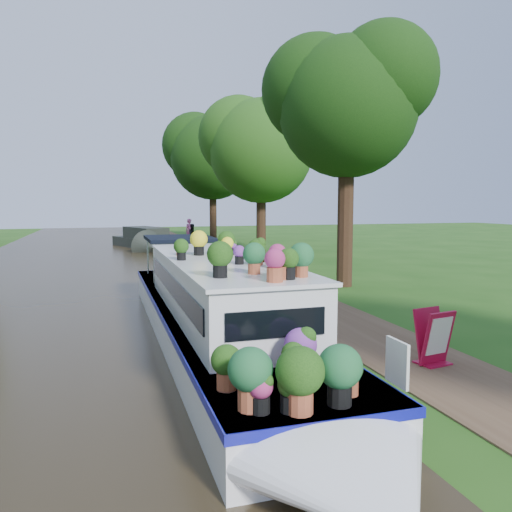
# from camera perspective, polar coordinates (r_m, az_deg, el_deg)

# --- Properties ---
(ground) EXTENTS (100.00, 100.00, 0.00)m
(ground) POSITION_cam_1_polar(r_m,az_deg,el_deg) (13.99, 1.69, -6.16)
(ground) COLOR #1F4A12
(ground) RESTS_ON ground
(canal_water) EXTENTS (10.00, 100.00, 0.02)m
(canal_water) POSITION_cam_1_polar(r_m,az_deg,el_deg) (13.37, -23.67, -7.21)
(canal_water) COLOR black
(canal_water) RESTS_ON ground
(towpath) EXTENTS (2.20, 100.00, 0.03)m
(towpath) POSITION_cam_1_polar(r_m,az_deg,el_deg) (14.41, 6.23, -5.77)
(towpath) COLOR #4E3824
(towpath) RESTS_ON ground
(plant_boat) EXTENTS (2.29, 13.52, 2.24)m
(plant_boat) POSITION_cam_1_polar(r_m,az_deg,el_deg) (10.04, -4.31, -6.09)
(plant_boat) COLOR white
(plant_boat) RESTS_ON canal_water
(tree_near_overhang) EXTENTS (5.52, 5.28, 8.99)m
(tree_near_overhang) POSITION_cam_1_polar(r_m,az_deg,el_deg) (18.35, 10.30, 17.41)
(tree_near_overhang) COLOR black
(tree_near_overhang) RESTS_ON ground
(tree_near_mid) EXTENTS (6.90, 6.60, 9.40)m
(tree_near_mid) POSITION_cam_1_polar(r_m,az_deg,el_deg) (29.60, 0.52, 12.81)
(tree_near_mid) COLOR black
(tree_near_mid) RESTS_ON ground
(tree_near_far) EXTENTS (7.59, 7.26, 10.30)m
(tree_near_far) POSITION_cam_1_polar(r_m,az_deg,el_deg) (40.13, -5.05, 11.90)
(tree_near_far) COLOR black
(tree_near_far) RESTS_ON ground
(second_boat) EXTENTS (4.08, 7.56, 1.38)m
(second_boat) POSITION_cam_1_polar(r_m,az_deg,el_deg) (33.54, -12.51, 1.82)
(second_boat) COLOR black
(second_boat) RESTS_ON canal_water
(sandwich_board) EXTENTS (0.66, 0.60, 1.01)m
(sandwich_board) POSITION_cam_1_polar(r_m,az_deg,el_deg) (9.77, 19.67, -8.99)
(sandwich_board) COLOR #AA0C2F
(sandwich_board) RESTS_ON towpath
(pedestrian_pink) EXTENTS (0.75, 0.59, 1.82)m
(pedestrian_pink) POSITION_cam_1_polar(r_m,az_deg,el_deg) (36.02, -7.58, 2.80)
(pedestrian_pink) COLOR #D15674
(pedestrian_pink) RESTS_ON towpath
(pedestrian_dark) EXTENTS (0.88, 0.77, 1.52)m
(pedestrian_dark) POSITION_cam_1_polar(r_m,az_deg,el_deg) (34.40, -7.22, 2.41)
(pedestrian_dark) COLOR black
(pedestrian_dark) RESTS_ON towpath
(verge_plant) EXTENTS (0.44, 0.39, 0.44)m
(verge_plant) POSITION_cam_1_polar(r_m,az_deg,el_deg) (14.58, 1.03, -4.78)
(verge_plant) COLOR #30691F
(verge_plant) RESTS_ON ground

